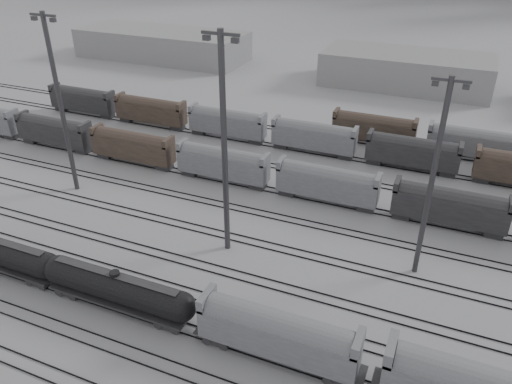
% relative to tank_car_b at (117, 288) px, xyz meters
% --- Properties ---
extents(ground, '(900.00, 900.00, 0.00)m').
position_rel_tank_car_b_xyz_m(ground, '(6.22, -1.00, -2.70)').
color(ground, '#AFAFB4').
rests_on(ground, ground).
extents(tracks, '(220.00, 71.50, 0.16)m').
position_rel_tank_car_b_xyz_m(tracks, '(6.22, 16.50, -2.62)').
color(tracks, black).
rests_on(tracks, ground).
extents(tank_car_b, '(18.87, 3.15, 4.66)m').
position_rel_tank_car_b_xyz_m(tank_car_b, '(0.00, 0.00, 0.00)').
color(tank_car_b, black).
rests_on(tank_car_b, ground).
extents(hopper_car_a, '(15.53, 3.09, 5.55)m').
position_rel_tank_car_b_xyz_m(hopper_car_a, '(18.26, 0.00, 0.73)').
color(hopper_car_a, black).
rests_on(hopper_car_a, ground).
extents(light_mast_b, '(4.23, 0.68, 26.44)m').
position_rel_tank_car_b_xyz_m(light_mast_b, '(-22.62, 19.67, 11.33)').
color(light_mast_b, '#3C3C3F').
rests_on(light_mast_b, ground).
extents(light_mast_c, '(4.37, 0.70, 27.30)m').
position_rel_tank_car_b_xyz_m(light_mast_c, '(5.87, 14.66, 11.78)').
color(light_mast_c, '#3C3C3F').
rests_on(light_mast_c, ground).
extents(light_mast_d, '(3.81, 0.61, 23.80)m').
position_rel_tank_car_b_xyz_m(light_mast_d, '(28.62, 19.06, 9.93)').
color(light_mast_d, '#3C3C3F').
rests_on(light_mast_d, ground).
extents(bg_string_near, '(151.00, 3.00, 5.60)m').
position_rel_tank_car_b_xyz_m(bg_string_near, '(14.22, 31.00, 0.10)').
color(bg_string_near, gray).
rests_on(bg_string_near, ground).
extents(bg_string_mid, '(151.00, 3.00, 5.60)m').
position_rel_tank_car_b_xyz_m(bg_string_mid, '(24.22, 47.00, 0.10)').
color(bg_string_mid, black).
rests_on(bg_string_mid, ground).
extents(warehouse_left, '(50.00, 18.00, 8.00)m').
position_rel_tank_car_b_xyz_m(warehouse_left, '(-53.78, 94.00, 1.30)').
color(warehouse_left, gray).
rests_on(warehouse_left, ground).
extents(warehouse_mid, '(40.00, 18.00, 8.00)m').
position_rel_tank_car_b_xyz_m(warehouse_mid, '(16.22, 94.00, 1.30)').
color(warehouse_mid, gray).
rests_on(warehouse_mid, ground).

